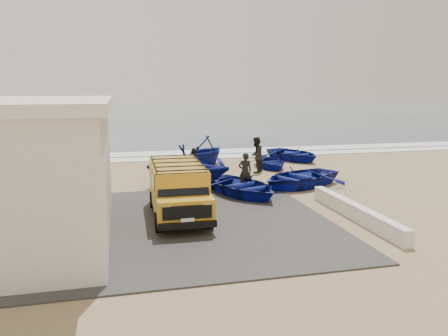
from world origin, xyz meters
TOP-DOWN VIEW (x-y plane):
  - ground at (0.00, 0.00)m, footprint 160.00×160.00m
  - slab at (-2.00, -2.00)m, footprint 12.00×10.00m
  - ocean at (0.00, 56.00)m, footprint 180.00×88.00m
  - surf_line at (0.00, 12.00)m, footprint 180.00×1.60m
  - surf_wash at (0.00, 14.50)m, footprint 180.00×2.20m
  - parapet at (5.00, -3.00)m, footprint 0.35×6.00m
  - van at (-1.09, -1.16)m, footprint 1.97×4.71m
  - boat_near_left at (2.01, 1.29)m, footprint 4.29×5.01m
  - boat_near_right at (5.15, 2.38)m, footprint 5.37×4.79m
  - boat_mid_left at (-0.06, 3.24)m, footprint 4.84×4.53m
  - boat_mid_right at (5.44, 7.34)m, footprint 2.36×3.27m
  - boat_far_left at (1.92, 8.95)m, footprint 4.54×4.57m
  - boat_far_right at (7.80, 9.56)m, footprint 4.23×4.98m
  - fisherman_front at (2.45, 2.30)m, footprint 0.64×0.43m
  - fisherman_middle at (4.22, 6.20)m, footprint 1.19×1.22m
  - fisherman_back at (0.63, 5.63)m, footprint 0.90×0.94m

SIDE VIEW (x-z plane):
  - ground at x=0.00m, z-range 0.00..0.00m
  - ocean at x=0.00m, z-range 0.00..0.01m
  - surf_wash at x=0.00m, z-range 0.00..0.04m
  - slab at x=-2.00m, z-range 0.00..0.05m
  - surf_line at x=0.00m, z-range 0.00..0.06m
  - parapet at x=5.00m, z-range 0.00..0.55m
  - boat_mid_right at x=5.44m, z-range 0.00..0.67m
  - boat_far_right at x=7.80m, z-range 0.00..0.88m
  - boat_near_left at x=2.01m, z-range 0.00..0.88m
  - boat_near_right at x=5.15m, z-range 0.00..0.92m
  - fisherman_back at x=0.63m, z-range 0.00..1.56m
  - fisherman_front at x=2.45m, z-range 0.00..1.73m
  - boat_far_left at x=1.92m, z-range 0.00..1.82m
  - fisherman_middle at x=4.22m, z-range 0.00..1.98m
  - boat_mid_left at x=-0.06m, z-range 0.00..2.06m
  - van at x=-1.09m, z-range 0.08..2.08m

